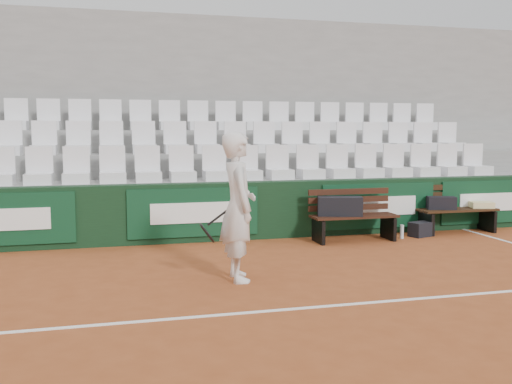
{
  "coord_description": "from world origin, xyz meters",
  "views": [
    {
      "loc": [
        -1.56,
        -5.61,
        1.9
      ],
      "look_at": [
        0.51,
        2.4,
        1.0
      ],
      "focal_mm": 40.0,
      "sensor_mm": 36.0,
      "label": 1
    }
  ],
  "objects_px": {
    "bench_left": "(354,228)",
    "water_bottle_far": "(402,232)",
    "tennis_player": "(238,207)",
    "bench_right": "(457,221)",
    "water_bottle_near": "(314,233)",
    "sports_bag_right": "(441,203)",
    "sports_bag_left": "(340,206)",
    "sports_bag_ground": "(421,229)"
  },
  "relations": [
    {
      "from": "bench_left",
      "to": "water_bottle_far",
      "type": "xyz_separation_m",
      "value": [
        0.91,
        -0.01,
        -0.1
      ]
    },
    {
      "from": "water_bottle_far",
      "to": "tennis_player",
      "type": "distance_m",
      "value": 4.02
    },
    {
      "from": "bench_left",
      "to": "bench_right",
      "type": "distance_m",
      "value": 2.2
    },
    {
      "from": "water_bottle_near",
      "to": "bench_left",
      "type": "bearing_deg",
      "value": -21.81
    },
    {
      "from": "sports_bag_right",
      "to": "bench_right",
      "type": "bearing_deg",
      "value": 0.36
    },
    {
      "from": "sports_bag_left",
      "to": "water_bottle_far",
      "type": "distance_m",
      "value": 1.27
    },
    {
      "from": "water_bottle_near",
      "to": "water_bottle_far",
      "type": "bearing_deg",
      "value": -9.85
    },
    {
      "from": "bench_left",
      "to": "sports_bag_left",
      "type": "distance_m",
      "value": 0.47
    },
    {
      "from": "bench_right",
      "to": "sports_bag_left",
      "type": "bearing_deg",
      "value": -174.31
    },
    {
      "from": "water_bottle_far",
      "to": "water_bottle_near",
      "type": "bearing_deg",
      "value": 170.15
    },
    {
      "from": "sports_bag_right",
      "to": "tennis_player",
      "type": "relative_size",
      "value": 0.27
    },
    {
      "from": "water_bottle_far",
      "to": "bench_left",
      "type": "bearing_deg",
      "value": 179.17
    },
    {
      "from": "bench_left",
      "to": "bench_right",
      "type": "xyz_separation_m",
      "value": [
        2.19,
        0.27,
        0.0
      ]
    },
    {
      "from": "sports_bag_left",
      "to": "tennis_player",
      "type": "distance_m",
      "value": 3.03
    },
    {
      "from": "sports_bag_right",
      "to": "bench_left",
      "type": "bearing_deg",
      "value": -171.9
    },
    {
      "from": "bench_left",
      "to": "sports_bag_right",
      "type": "xyz_separation_m",
      "value": [
        1.85,
        0.26,
        0.34
      ]
    },
    {
      "from": "sports_bag_left",
      "to": "sports_bag_ground",
      "type": "distance_m",
      "value": 1.68
    },
    {
      "from": "tennis_player",
      "to": "water_bottle_far",
      "type": "bearing_deg",
      "value": 30.25
    },
    {
      "from": "bench_right",
      "to": "water_bottle_far",
      "type": "relative_size",
      "value": 6.11
    },
    {
      "from": "bench_left",
      "to": "water_bottle_far",
      "type": "height_order",
      "value": "bench_left"
    },
    {
      "from": "water_bottle_near",
      "to": "water_bottle_far",
      "type": "relative_size",
      "value": 1.02
    },
    {
      "from": "water_bottle_far",
      "to": "tennis_player",
      "type": "relative_size",
      "value": 0.13
    },
    {
      "from": "sports_bag_ground",
      "to": "water_bottle_near",
      "type": "xyz_separation_m",
      "value": [
        -1.98,
        0.16,
        -0.01
      ]
    },
    {
      "from": "water_bottle_near",
      "to": "sports_bag_ground",
      "type": "bearing_deg",
      "value": -4.75
    },
    {
      "from": "water_bottle_far",
      "to": "tennis_player",
      "type": "height_order",
      "value": "tennis_player"
    },
    {
      "from": "sports_bag_ground",
      "to": "water_bottle_far",
      "type": "xyz_separation_m",
      "value": [
        -0.44,
        -0.1,
        -0.01
      ]
    },
    {
      "from": "sports_bag_ground",
      "to": "water_bottle_far",
      "type": "distance_m",
      "value": 0.45
    },
    {
      "from": "sports_bag_ground",
      "to": "water_bottle_near",
      "type": "relative_size",
      "value": 1.71
    },
    {
      "from": "sports_bag_left",
      "to": "sports_bag_right",
      "type": "distance_m",
      "value": 2.12
    },
    {
      "from": "bench_left",
      "to": "sports_bag_ground",
      "type": "distance_m",
      "value": 1.35
    },
    {
      "from": "bench_left",
      "to": "sports_bag_ground",
      "type": "relative_size",
      "value": 3.52
    },
    {
      "from": "bench_right",
      "to": "sports_bag_ground",
      "type": "distance_m",
      "value": 0.86
    },
    {
      "from": "bench_right",
      "to": "tennis_player",
      "type": "height_order",
      "value": "tennis_player"
    },
    {
      "from": "bench_left",
      "to": "bench_right",
      "type": "bearing_deg",
      "value": 6.91
    },
    {
      "from": "sports_bag_right",
      "to": "tennis_player",
      "type": "xyz_separation_m",
      "value": [
        -4.34,
        -2.26,
        0.37
      ]
    },
    {
      "from": "sports_bag_right",
      "to": "water_bottle_near",
      "type": "distance_m",
      "value": 2.52
    },
    {
      "from": "sports_bag_right",
      "to": "water_bottle_near",
      "type": "bearing_deg",
      "value": -179.82
    },
    {
      "from": "water_bottle_far",
      "to": "sports_bag_left",
      "type": "bearing_deg",
      "value": 178.31
    },
    {
      "from": "sports_bag_left",
      "to": "water_bottle_far",
      "type": "bearing_deg",
      "value": -1.69
    },
    {
      "from": "bench_right",
      "to": "sports_bag_left",
      "type": "relative_size",
      "value": 2.0
    },
    {
      "from": "bench_left",
      "to": "sports_bag_ground",
      "type": "height_order",
      "value": "bench_left"
    },
    {
      "from": "sports_bag_left",
      "to": "tennis_player",
      "type": "xyz_separation_m",
      "value": [
        -2.23,
        -2.02,
        0.33
      ]
    }
  ]
}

